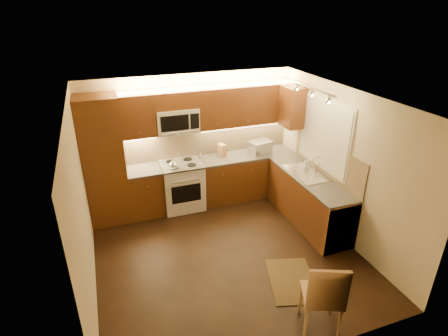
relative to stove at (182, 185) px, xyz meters
name	(u,v)px	position (x,y,z in m)	size (l,w,h in m)	color
floor	(227,254)	(0.30, -1.68, -0.46)	(4.00, 4.00, 0.01)	black
ceiling	(227,100)	(0.30, -1.68, 2.04)	(4.00, 4.00, 0.01)	beige
wall_back	(191,139)	(0.30, 0.32, 0.79)	(4.00, 0.01, 2.50)	beige
wall_front	(297,273)	(0.30, -3.67, 0.79)	(4.00, 0.01, 2.50)	beige
wall_left	(82,209)	(-1.70, -1.68, 0.79)	(0.01, 4.00, 2.50)	beige
wall_right	(342,165)	(2.30, -1.68, 0.79)	(0.01, 4.00, 2.50)	beige
pantry	(104,162)	(-1.35, 0.02, 0.69)	(0.70, 0.60, 2.30)	#4F2D11
base_cab_back_left	(146,192)	(-0.69, 0.02, -0.03)	(0.62, 0.60, 0.86)	#4F2D11
counter_back_left	(144,170)	(-0.69, 0.02, 0.42)	(0.62, 0.60, 0.04)	#34322F
base_cab_back_right	(246,176)	(1.34, 0.02, -0.03)	(1.92, 0.60, 0.86)	#4F2D11
counter_back_right	(246,156)	(1.34, 0.02, 0.42)	(1.92, 0.60, 0.04)	#34322F
base_cab_right	(308,200)	(2.00, -1.28, -0.03)	(0.60, 2.00, 0.86)	#4F2D11
counter_right	(311,178)	(2.00, -1.28, 0.42)	(0.60, 2.00, 0.04)	#34322F
dishwasher	(331,221)	(2.00, -1.98, -0.03)	(0.58, 0.60, 0.84)	silver
backsplash_back	(209,140)	(0.65, 0.31, 0.74)	(3.30, 0.02, 0.60)	tan
backsplash_right	(327,159)	(2.29, -1.28, 0.74)	(0.02, 2.00, 0.60)	tan
upper_cab_back_left	(137,115)	(-0.69, 0.15, 1.42)	(0.62, 0.35, 0.75)	#4F2D11
upper_cab_back_right	(245,105)	(1.34, 0.15, 1.42)	(1.92, 0.35, 0.75)	#4F2D11
upper_cab_bridge	(176,100)	(0.00, 0.15, 1.63)	(0.76, 0.35, 0.31)	#4F2D11
upper_cab_right_corner	(293,107)	(2.12, -0.28, 1.42)	(0.35, 0.50, 0.75)	#4F2D11
stove	(182,185)	(0.00, 0.00, 0.00)	(0.76, 0.65, 0.92)	silver
microwave	(177,120)	(0.00, 0.14, 1.26)	(0.76, 0.38, 0.44)	silver
window_frame	(325,134)	(2.29, -1.12, 1.14)	(0.03, 1.44, 1.24)	silver
window_blinds	(324,134)	(2.27, -1.12, 1.14)	(0.02, 1.36, 1.16)	silver
sink	(307,170)	(2.00, -1.12, 0.52)	(0.52, 0.86, 0.15)	silver
faucet	(316,164)	(2.18, -1.12, 0.59)	(0.20, 0.04, 0.30)	silver
track_light_bar	(313,88)	(1.85, -1.27, 2.00)	(0.04, 1.20, 0.03)	silver
kettle	(173,164)	(-0.19, -0.19, 0.55)	(0.16, 0.16, 0.19)	silver
toaster_oven	(260,147)	(1.62, 0.01, 0.56)	(0.42, 0.31, 0.25)	silver
knife_block	(222,150)	(0.86, 0.13, 0.56)	(0.11, 0.18, 0.24)	#A4724A
spice_jar_a	(201,156)	(0.44, 0.17, 0.49)	(0.04, 0.04, 0.09)	silver
spice_jar_b	(201,155)	(0.44, 0.19, 0.49)	(0.04, 0.04, 0.10)	brown
spice_jar_c	(210,154)	(0.65, 0.22, 0.48)	(0.04, 0.04, 0.09)	silver
spice_jar_d	(223,151)	(0.92, 0.24, 0.48)	(0.04, 0.04, 0.09)	brown
soap_bottle	(307,163)	(2.13, -0.91, 0.54)	(0.09, 0.09, 0.20)	silver
rug	(292,280)	(0.97, -2.58, -0.45)	(0.63, 0.95, 0.01)	black
dining_chair	(322,293)	(0.88, -3.38, 0.06)	(0.46, 0.46, 1.04)	#A4724A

